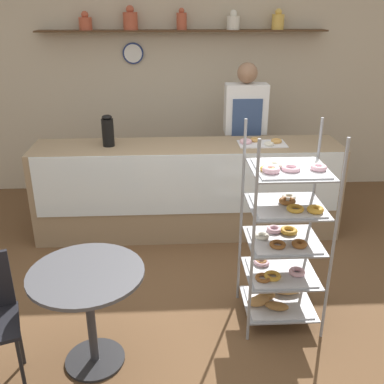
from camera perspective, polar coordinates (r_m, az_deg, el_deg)
The scene contains 8 objects.
ground_plane at distance 3.85m, azimuth 0.38°, elevation -14.31°, with size 14.00×14.00×0.00m, color brown.
back_wall at distance 5.83m, azimuth -1.19°, elevation 13.49°, with size 10.00×0.30×2.70m.
display_counter at distance 4.78m, azimuth -0.55°, elevation 0.35°, with size 3.16×0.63×0.98m.
pastry_rack at distance 3.45m, azimuth 11.37°, elevation -6.41°, with size 0.58×0.53×1.56m.
person_worker at distance 5.20m, azimuth 6.70°, elevation 7.44°, with size 0.47×0.23×1.73m.
cafe_table at distance 3.11m, azimuth -13.03°, elevation -12.63°, with size 0.76×0.76×0.74m.
coffee_carafe at distance 4.63m, azimuth -10.64°, elevation 7.64°, with size 0.12×0.12×0.32m.
donut_tray_counter at distance 4.69m, azimuth 8.74°, elevation 6.23°, with size 0.49×0.27×0.05m.
Camera 1 is at (-0.18, -3.05, 2.34)m, focal length 42.00 mm.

